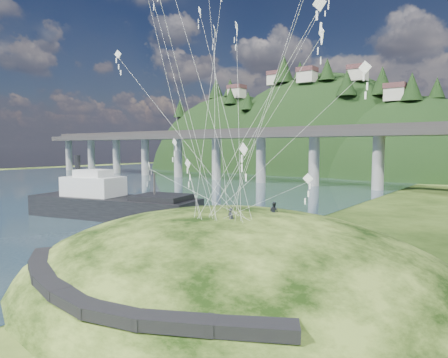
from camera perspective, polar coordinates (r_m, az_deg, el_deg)
The scene contains 10 objects.
ground at distance 35.45m, azimuth -11.32°, elevation -11.67°, with size 320.00×320.00×0.00m, color black.
water at distance 111.23m, azimuth -24.43°, elevation -0.84°, with size 240.00×240.00×0.00m, color #334F5E.
grass_hill at distance 32.20m, azimuth 1.42°, elevation -16.10°, with size 36.00×32.00×13.00m.
footpath at distance 23.48m, azimuth -17.37°, elevation -15.06°, with size 22.29×5.84×0.83m.
bridge at distance 106.13m, azimuth 7.88°, elevation 4.54°, with size 160.00×11.00×15.00m.
far_ridge at distance 161.23m, azimuth 11.59°, elevation -1.58°, with size 153.00×70.00×94.50m.
work_barge at distance 57.74m, azimuth -15.89°, elevation -3.20°, with size 25.69×12.57×8.68m.
wooden_dock at distance 43.61m, azimuth -13.37°, elevation -8.09°, with size 12.07×2.74×0.86m.
kite_flyers at distance 30.03m, azimuth 5.53°, elevation -3.50°, with size 1.62×5.06×1.56m.
kite_swarm at distance 32.53m, azimuth -0.44°, elevation 19.46°, with size 21.15×15.86×21.54m.
Camera 1 is at (25.60, -22.43, 9.94)m, focal length 32.00 mm.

